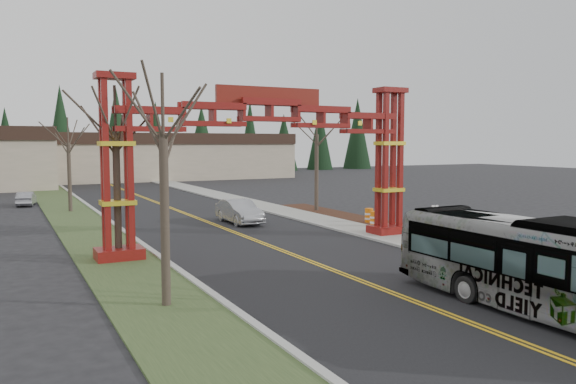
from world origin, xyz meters
TOP-DOWN VIEW (x-y plane):
  - ground at (0.00, 0.00)m, footprint 200.00×200.00m
  - road at (0.00, 25.00)m, footprint 12.00×110.00m
  - lane_line_left at (-0.12, 25.00)m, footprint 0.12×100.00m
  - lane_line_right at (0.12, 25.00)m, footprint 0.12×100.00m
  - curb_right at (6.15, 25.00)m, footprint 0.30×110.00m
  - sidewalk_right at (7.60, 25.00)m, footprint 2.60×110.00m
  - landscape_strip at (10.20, 10.00)m, footprint 2.60×50.00m
  - grass_median at (-8.00, 25.00)m, footprint 4.00×110.00m
  - curb_left at (-6.15, 25.00)m, footprint 0.30×110.00m
  - gateway_arch at (0.00, 18.00)m, footprint 18.20×1.60m
  - retail_building_east at (10.00, 79.95)m, footprint 38.00×20.30m
  - conifer_treeline at (0.25, 92.00)m, footprint 116.10×5.60m
  - transit_bus at (2.78, 2.79)m, footprint 2.86×11.57m
  - silver_sedan at (1.83, 26.85)m, footprint 1.82×5.09m
  - parked_car_far_a at (-11.00, 45.79)m, footprint 1.91×3.98m
  - bare_tree_median_near at (-8.00, 9.39)m, footprint 3.11×3.11m
  - bare_tree_median_mid at (-8.00, 18.09)m, footprint 3.40×3.40m
  - bare_tree_median_far at (-8.00, 38.97)m, footprint 3.08×3.08m
  - bare_tree_right_far at (10.00, 30.22)m, footprint 3.26×3.26m
  - street_sign at (9.56, 15.65)m, footprint 0.46×0.08m
  - barrel_south at (9.88, 16.59)m, footprint 0.52×0.52m
  - barrel_mid at (8.95, 20.73)m, footprint 0.60×0.60m
  - barrel_north at (9.76, 22.49)m, footprint 0.59×0.59m

SIDE VIEW (x-z plane):
  - ground at x=0.00m, z-range 0.00..0.00m
  - road at x=0.00m, z-range 0.00..0.02m
  - lane_line_left at x=-0.12m, z-range 0.02..0.03m
  - lane_line_right at x=0.12m, z-range 0.02..0.03m
  - grass_median at x=-8.00m, z-range 0.00..0.08m
  - landscape_strip at x=10.20m, z-range 0.00..0.12m
  - curb_right at x=6.15m, z-range 0.00..0.15m
  - curb_left at x=-6.15m, z-range 0.00..0.15m
  - sidewalk_right at x=7.60m, z-range 0.01..0.15m
  - barrel_south at x=9.88m, z-range 0.00..0.96m
  - barrel_north at x=9.76m, z-range 0.00..1.09m
  - barrel_mid at x=8.95m, z-range 0.00..1.12m
  - parked_car_far_a at x=-11.00m, z-range 0.00..1.26m
  - silver_sedan at x=1.83m, z-range 0.00..1.67m
  - street_sign at x=9.56m, z-range 0.44..2.45m
  - transit_bus at x=2.78m, z-range 0.00..3.21m
  - retail_building_east at x=10.00m, z-range 0.01..7.01m
  - bare_tree_median_far at x=-8.00m, z-range 1.76..9.41m
  - bare_tree_median_near at x=-8.00m, z-range 1.89..9.86m
  - gateway_arch at x=0.00m, z-range 1.53..10.43m
  - bare_tree_median_mid at x=-8.00m, z-range 1.88..10.22m
  - bare_tree_right_far at x=10.00m, z-range 2.03..10.49m
  - conifer_treeline at x=0.25m, z-range -0.01..12.99m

